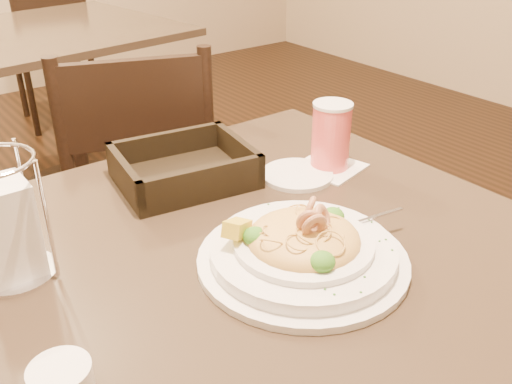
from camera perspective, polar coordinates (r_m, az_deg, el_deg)
main_table at (r=1.09m, az=0.66°, el=-15.41°), size 0.90×0.90×0.76m
background_table at (r=2.66m, az=-18.77°, el=10.24°), size 1.00×1.00×0.76m
dining_chair_near at (r=1.69m, az=-11.52°, el=0.30°), size 0.54×0.54×0.93m
dining_chair_far at (r=3.57m, az=-19.81°, el=14.03°), size 0.47×0.47×0.93m
pasta_bowl at (r=0.87m, az=4.72°, el=-5.55°), size 0.36×0.33×0.10m
drink_glass at (r=1.16m, az=7.51°, el=5.52°), size 0.15×0.15×0.14m
bread_basket at (r=1.12m, az=-7.18°, el=2.15°), size 0.28×0.24×0.07m
napkin_caddy at (r=0.89m, az=-23.76°, el=-3.27°), size 0.12×0.12×0.19m
side_plate at (r=1.14m, az=4.13°, el=1.74°), size 0.19×0.19×0.01m
butter_ramekin at (r=0.72m, az=-18.95°, el=-17.22°), size 0.08×0.08×0.03m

